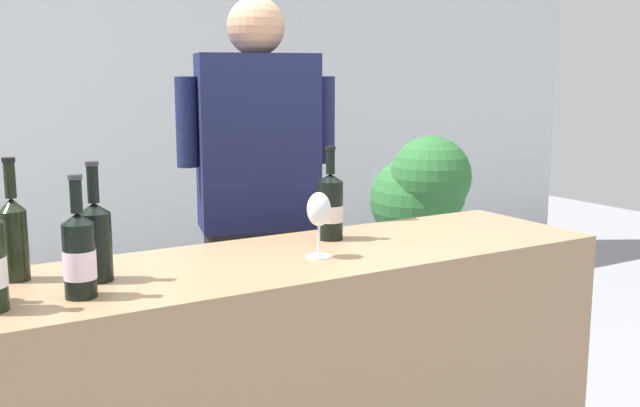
{
  "coord_description": "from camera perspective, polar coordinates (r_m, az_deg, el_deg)",
  "views": [
    {
      "loc": [
        -0.99,
        -1.92,
        1.46
      ],
      "look_at": [
        0.16,
        0.0,
        1.07
      ],
      "focal_mm": 41.99,
      "sensor_mm": 36.0,
      "label": 1
    }
  ],
  "objects": [
    {
      "name": "wall_back",
      "position": [
        4.63,
        -18.75,
        8.6
      ],
      "size": [
        8.0,
        0.1,
        2.8
      ],
      "primitive_type": "cube",
      "color": "silver",
      "rests_on": "ground_plane"
    },
    {
      "name": "counter",
      "position": [
        2.38,
        -3.36,
        -15.0
      ],
      "size": [
        2.15,
        0.57,
        0.92
      ],
      "primitive_type": "cube",
      "color": "#9E7A56",
      "rests_on": "ground_plane"
    },
    {
      "name": "wine_bottle_0",
      "position": [
        1.91,
        -17.87,
        -3.75
      ],
      "size": [
        0.08,
        0.08,
        0.3
      ],
      "color": "black",
      "rests_on": "counter"
    },
    {
      "name": "wine_bottle_2",
      "position": [
        2.45,
        0.79,
        -0.2
      ],
      "size": [
        0.09,
        0.09,
        0.31
      ],
      "color": "black",
      "rests_on": "counter"
    },
    {
      "name": "wine_bottle_4",
      "position": [
        2.12,
        -22.31,
        -2.21
      ],
      "size": [
        0.07,
        0.07,
        0.33
      ],
      "color": "black",
      "rests_on": "counter"
    },
    {
      "name": "wine_bottle_5",
      "position": [
        2.04,
        -16.73,
        -2.54
      ],
      "size": [
        0.08,
        0.08,
        0.32
      ],
      "color": "black",
      "rests_on": "counter"
    },
    {
      "name": "wine_glass",
      "position": [
        2.2,
        -0.09,
        -0.67
      ],
      "size": [
        0.08,
        0.08,
        0.2
      ],
      "color": "silver",
      "rests_on": "counter"
    },
    {
      "name": "person_server",
      "position": [
        2.86,
        -4.69,
        -2.53
      ],
      "size": [
        0.58,
        0.35,
        1.74
      ],
      "color": "black",
      "rests_on": "ground_plane"
    },
    {
      "name": "potted_shrub",
      "position": [
        4.09,
        7.65,
        0.03
      ],
      "size": [
        0.5,
        0.61,
        1.14
      ],
      "color": "brown",
      "rests_on": "ground_plane"
    }
  ]
}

